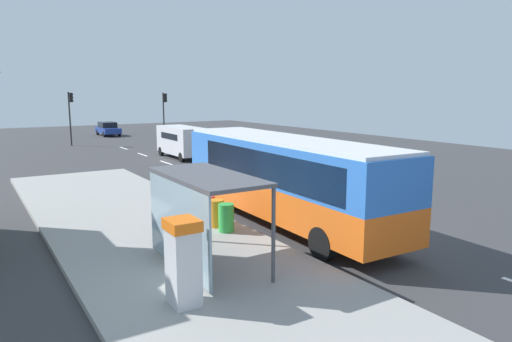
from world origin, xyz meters
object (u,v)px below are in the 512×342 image
object	(u,v)px
bus	(283,175)
traffic_light_near_side	(164,109)
bus_shelter	(196,197)
recycling_bin_orange	(217,213)
recycling_bin_red	(208,209)
sedan_near	(108,129)
ticket_machine	(183,261)
traffic_light_far_side	(71,110)
white_van	(182,140)
recycling_bin_green	(226,218)

from	to	relation	value
bus	traffic_light_near_side	xyz separation A→B (m)	(7.21, 30.32, 1.34)
bus	bus_shelter	bearing A→B (deg)	-150.12
recycling_bin_orange	recycling_bin_red	xyz separation A→B (m)	(0.00, 0.70, 0.00)
sedan_near	ticket_machine	xyz separation A→B (m)	(-9.90, -44.08, 0.38)
recycling_bin_orange	bus_shelter	distance (m)	4.12
bus	traffic_light_far_side	size ratio (longest dim) A/B	2.28
white_van	ticket_machine	distance (m)	24.95
ticket_machine	recycling_bin_orange	xyz separation A→B (m)	(3.40, 5.02, -0.52)
recycling_bin_green	sedan_near	bearing A→B (deg)	80.72
sedan_near	bus_shelter	xyz separation A→B (m)	(-8.71, -42.23, 1.31)
traffic_light_far_side	ticket_machine	bearing A→B (deg)	-97.19
traffic_light_near_side	sedan_near	bearing A→B (deg)	109.18
sedan_near	recycling_bin_red	size ratio (longest dim) A/B	4.63
sedan_near	traffic_light_near_side	bearing A→B (deg)	-70.82
recycling_bin_green	traffic_light_near_side	world-z (taller)	traffic_light_near_side
recycling_bin_green	recycling_bin_orange	bearing A→B (deg)	90.00
bus_shelter	traffic_light_near_side	bearing A→B (deg)	70.16
ticket_machine	bus_shelter	distance (m)	2.39
bus_shelter	recycling_bin_red	bearing A→B (deg)	60.20
recycling_bin_orange	ticket_machine	bearing A→B (deg)	-124.12
traffic_light_far_side	bus_shelter	distance (m)	34.00
ticket_machine	recycling_bin_orange	world-z (taller)	ticket_machine
recycling_bin_red	bus_shelter	size ratio (longest dim) A/B	0.24
recycling_bin_orange	bus	bearing A→B (deg)	-10.53
recycling_bin_green	recycling_bin_orange	world-z (taller)	same
ticket_machine	recycling_bin_red	bearing A→B (deg)	59.27
recycling_bin_red	bus_shelter	bearing A→B (deg)	-119.80
ticket_machine	bus	bearing A→B (deg)	37.74
sedan_near	bus_shelter	distance (m)	43.14
ticket_machine	recycling_bin_red	size ratio (longest dim) A/B	2.04
recycling_bin_green	traffic_light_far_side	xyz separation A→B (m)	(1.10, 31.36, 2.57)
recycling_bin_green	recycling_bin_orange	size ratio (longest dim) A/B	1.00
bus	white_van	xyz separation A→B (m)	(3.91, 18.39, -0.50)
sedan_near	bus_shelter	world-z (taller)	bus_shelter
sedan_near	recycling_bin_red	bearing A→B (deg)	-99.62
ticket_machine	white_van	bearing A→B (deg)	66.87
recycling_bin_green	traffic_light_near_side	distance (m)	32.16
bus_shelter	sedan_near	bearing A→B (deg)	78.34
bus	recycling_bin_green	size ratio (longest dim) A/B	11.65
white_van	recycling_bin_red	bearing A→B (deg)	-110.38
ticket_machine	recycling_bin_green	world-z (taller)	ticket_machine
recycling_bin_green	traffic_light_far_side	size ratio (longest dim) A/B	0.20
white_van	recycling_bin_orange	size ratio (longest dim) A/B	5.48
bus	traffic_light_far_side	distance (m)	31.18
white_van	traffic_light_near_side	bearing A→B (deg)	74.53
recycling_bin_orange	traffic_light_near_side	world-z (taller)	traffic_light_near_side
bus	bus_shelter	xyz separation A→B (m)	(-4.70, -2.70, 0.25)
ticket_machine	traffic_light_far_side	size ratio (longest dim) A/B	0.40
recycling_bin_orange	bus_shelter	xyz separation A→B (m)	(-2.21, -3.16, 1.44)
white_van	ticket_machine	size ratio (longest dim) A/B	2.68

